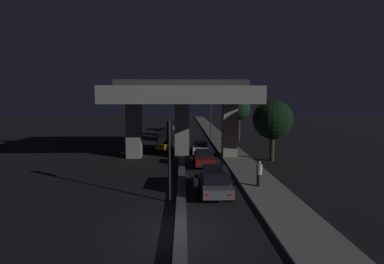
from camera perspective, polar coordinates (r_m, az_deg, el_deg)
The scene contains 16 objects.
ground_plane at distance 14.31m, azimuth -2.17°, elevation -18.45°, with size 200.00×200.00×0.00m, color black.
median_divider at distance 48.36m, azimuth -1.84°, elevation -0.75°, with size 0.55×126.00×0.28m, color #4C4C51.
sidewalk_right at distance 41.78m, azimuth 5.79°, elevation -1.97°, with size 2.88×126.00×0.14m, color gray.
elevated_overpass at distance 30.82m, azimuth -1.95°, elevation 6.11°, with size 13.92×12.83×8.01m.
traffic_light_left_of_median at distance 17.31m, azimuth -4.34°, elevation -2.50°, with size 0.30×0.49×4.92m.
street_lamp at distance 48.41m, azimuth 3.31°, elevation 4.79°, with size 1.99×0.32×8.20m.
car_grey_lead at distance 19.36m, azimuth 4.42°, elevation -9.15°, with size 2.00×4.75×1.61m.
car_dark_red_second at distance 27.24m, azimuth 2.30°, elevation -4.90°, with size 1.88×4.44×1.42m.
car_white_third at distance 33.01m, azimuth 1.48°, elevation -2.91°, with size 1.85×4.34×1.46m.
car_taxi_yellow_lead_oncoming at distance 36.07m, azimuth -5.38°, elevation -1.83°, with size 2.01×4.60×1.84m.
car_black_second_oncoming at distance 44.86m, azimuth -4.79°, elevation -0.22°, with size 1.99×4.49×1.87m.
car_grey_third_oncoming at distance 58.04m, azimuth -3.83°, elevation 1.22°, with size 2.01×4.07×1.86m.
motorcycle_black_filtering_near at distance 18.65m, azimuth 0.86°, elevation -10.46°, with size 0.34×1.79×1.46m.
pedestrian_on_sidewalk at distance 20.86m, azimuth 12.67°, elevation -7.75°, with size 0.40×0.40×1.73m.
roadside_tree_kerbside_near at distance 29.98m, azimuth 15.13°, elevation 2.27°, with size 3.84×3.84×5.98m.
roadside_tree_kerbside_mid at distance 43.80m, azimuth 8.96°, elevation 4.36°, with size 3.21×3.21×6.28m.
Camera 1 is at (0.13, -13.01, 5.96)m, focal length 28.00 mm.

